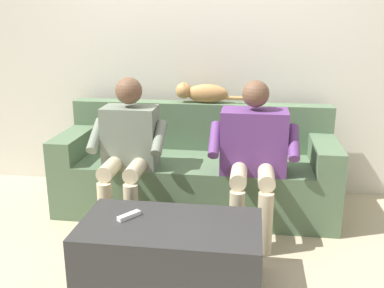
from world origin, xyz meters
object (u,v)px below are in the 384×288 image
at_px(couch, 196,172).
at_px(remote_white, 129,216).
at_px(person_left_seated, 253,149).
at_px(coffee_table, 171,254).
at_px(person_right_seated, 128,145).
at_px(cat_on_backrest, 201,93).

distance_m(couch, remote_white, 1.10).
bearing_deg(person_left_seated, remote_white, 46.32).
bearing_deg(coffee_table, person_right_seated, -59.13).
distance_m(couch, person_right_seated, 0.65).
bearing_deg(person_right_seated, person_left_seated, -179.12).
relative_size(person_right_seated, remote_white, 7.41).
bearing_deg(cat_on_backrest, coffee_table, 89.67).
height_order(person_left_seated, remote_white, person_left_seated).
height_order(coffee_table, person_right_seated, person_right_seated).
xyz_separation_m(coffee_table, cat_on_backrest, (-0.01, -1.35, 0.69)).
xyz_separation_m(couch, person_right_seated, (0.44, 0.36, 0.32)).
distance_m(couch, cat_on_backrest, 0.65).
height_order(coffee_table, remote_white, remote_white).
bearing_deg(person_right_seated, couch, -140.76).
xyz_separation_m(couch, coffee_table, (0.00, 1.10, -0.09)).
relative_size(person_left_seated, person_right_seated, 1.00).
xyz_separation_m(couch, remote_white, (0.24, 1.07, 0.11)).
height_order(couch, person_right_seated, person_right_seated).
relative_size(person_left_seated, remote_white, 7.37).
xyz_separation_m(coffee_table, person_left_seated, (-0.44, -0.75, 0.41)).
bearing_deg(couch, remote_white, 77.13).
xyz_separation_m(cat_on_backrest, remote_white, (0.25, 1.31, -0.49)).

